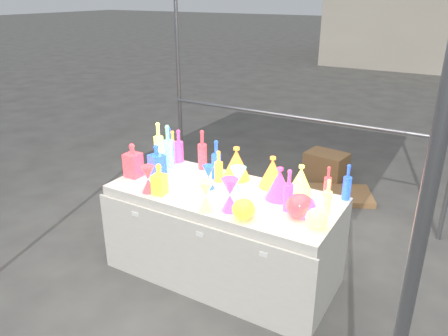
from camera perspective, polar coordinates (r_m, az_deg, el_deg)
The scene contains 32 objects.
ground at distance 3.79m, azimuth 0.00°, elevation -13.43°, with size 80.00×80.00×0.00m, color #65635D.
display_table at distance 3.58m, azimuth -0.08°, elevation -8.63°, with size 1.84×0.83×0.75m.
cardboard_box_closed at distance 5.58m, azimuth 13.17°, elevation 0.22°, with size 0.48×0.35×0.35m, color #A6774B.
cardboard_box_flat at distance 5.18m, azimuth 14.80°, elevation -3.43°, with size 0.72×0.52×0.06m, color #A6774B.
bottle_0 at distance 4.01m, azimuth -6.69°, elevation 2.92°, with size 0.07×0.07×0.29m, color red, non-canonical shape.
bottle_1 at distance 3.95m, azimuth -7.13°, elevation 2.97°, with size 0.08×0.08×0.33m, color #1A9253, non-canonical shape.
bottle_2 at distance 3.79m, azimuth -2.86°, elevation 2.41°, with size 0.08×0.08×0.35m, color #CF5615, non-canonical shape.
bottle_3 at distance 3.97m, azimuth -5.92°, elevation 2.89°, with size 0.08×0.08×0.31m, color blue, non-canonical shape.
bottle_4 at distance 4.00m, azimuth -8.53°, elevation 3.39°, with size 0.09×0.09×0.37m, color teal, non-canonical shape.
bottle_5 at distance 3.83m, azimuth -7.33°, elevation 2.78°, with size 0.09×0.09×0.39m, color #D72B95, non-canonical shape.
bottle_6 at distance 3.54m, azimuth -0.71°, elevation 0.24°, with size 0.07×0.07×0.27m, color red, non-canonical shape.
bottle_7 at distance 3.60m, azimuth -1.02°, elevation 1.15°, with size 0.08×0.08×0.33m, color #1A9253, non-canonical shape.
decanter_0 at distance 3.36m, azimuth -8.47°, elevation -1.44°, with size 0.10×0.10×0.25m, color red, non-canonical shape.
decanter_1 at distance 3.71m, azimuth -11.82°, elevation 1.02°, with size 0.12×0.12×0.29m, color #CF5615, non-canonical shape.
decanter_2 at distance 3.68m, azimuth -8.76°, elevation 0.96°, with size 0.12×0.12×0.28m, color #1A9253, non-canonical shape.
hourglass_0 at distance 3.41m, azimuth -9.89°, elevation -1.46°, with size 0.11×0.11×0.21m, color #CF5615, non-canonical shape.
hourglass_1 at distance 3.07m, azimuth 0.78°, elevation -3.54°, with size 0.12×0.12×0.24m, color blue, non-canonical shape.
hourglass_2 at distance 3.08m, azimuth -2.41°, elevation -3.72°, with size 0.11×0.11×0.22m, color teal, non-canonical shape.
hourglass_3 at distance 3.27m, azimuth 1.85°, elevation -1.91°, with size 0.12×0.12×0.25m, color #D72B95, non-canonical shape.
hourglass_5 at distance 3.43m, azimuth -2.02°, elevation -1.19°, with size 0.10×0.10×0.19m, color #1A9253, non-canonical shape.
globe_0 at distance 2.99m, azimuth 2.57°, elevation -5.53°, with size 0.16×0.16×0.13m, color red, non-canonical shape.
globe_1 at distance 2.96m, azimuth 12.03°, elevation -6.56°, with size 0.15×0.15×0.12m, color teal, non-canonical shape.
globe_2 at distance 3.05m, azimuth 9.88°, elevation -5.05°, with size 0.19×0.19×0.15m, color #CF5615, non-canonical shape.
globe_3 at distance 3.05m, azimuth 10.35°, elevation -5.23°, with size 0.17×0.17×0.14m, color blue, non-canonical shape.
lampshade_0 at distance 3.60m, azimuth 1.61°, elevation 0.66°, with size 0.23×0.23×0.27m, color #EEF633, non-canonical shape.
lampshade_1 at distance 3.47m, azimuth 6.33°, elevation -0.50°, with size 0.21×0.21×0.25m, color #EEF633, non-canonical shape.
lampshade_2 at distance 3.27m, azimuth 7.25°, elevation -1.99°, with size 0.21×0.21×0.25m, color blue, non-canonical shape.
lampshade_3 at distance 3.39m, azimuth 9.99°, elevation -1.47°, with size 0.19×0.19×0.23m, color teal, non-canonical shape.
bottle_8 at distance 3.36m, azimuth 15.81°, elevation -1.77°, with size 0.06×0.06×0.28m, color #1A9253, non-canonical shape.
bottle_9 at distance 3.37m, azimuth 13.40°, elevation -1.77°, with size 0.06×0.06×0.25m, color #CF5615, non-canonical shape.
bottle_10 at distance 3.10m, azimuth 8.44°, elevation -2.87°, with size 0.07×0.07×0.31m, color blue, non-canonical shape.
bottle_11 at distance 3.12m, azimuth 13.39°, elevation -3.63°, with size 0.06×0.06×0.26m, color teal, non-canonical shape.
Camera 1 is at (1.56, -2.66, 2.20)m, focal length 35.00 mm.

